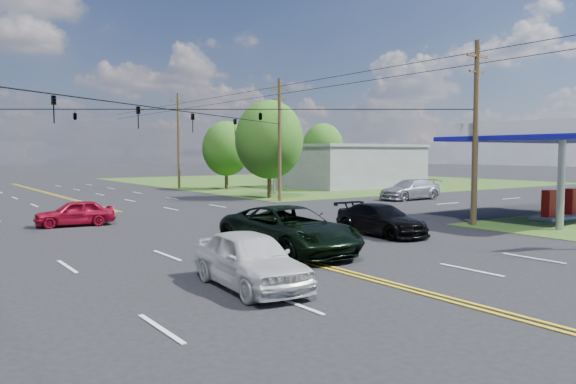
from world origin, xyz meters
TOP-DOWN VIEW (x-y plane):
  - ground at (0.00, 12.00)m, footprint 280.00×280.00m
  - grass_ne at (35.00, 44.00)m, footprint 46.00×48.00m
  - stop_bar at (5.00, 4.00)m, footprint 10.00×0.50m
  - retail_ne at (30.00, 32.00)m, footprint 14.00×10.00m
  - gas_canopy at (19.50, 2.00)m, footprint 12.20×8.20m
  - pole_se at (13.00, 3.00)m, footprint 1.60×0.28m
  - pole_ne at (13.00, 21.00)m, footprint 1.60×0.28m
  - pole_right_far at (13.00, 40.00)m, footprint 1.60×0.28m
  - span_wire_signals at (0.00, 12.00)m, footprint 26.00×18.00m
  - power_lines at (0.00, 10.00)m, footprint 26.04×100.00m
  - tree_right_a at (14.00, 24.00)m, footprint 5.70×5.70m
  - tree_right_b at (16.50, 36.00)m, footprint 4.94×4.94m
  - tree_far_r at (34.00, 42.00)m, footprint 5.32×5.32m
  - pickup_dkgreen at (0.50, 1.86)m, footprint 2.95×6.36m
  - suv_black at (6.64, 3.31)m, footprint 2.08×4.94m
  - pickup_white at (-3.50, -1.92)m, footprint 2.30×4.86m
  - sedan_red at (-4.03, 14.73)m, footprint 4.12×2.09m
  - sedan_far at (22.41, 16.12)m, footprint 5.69×2.38m
  - polesign_ne at (17.00, 27.82)m, footprint 2.03×0.71m

SIDE VIEW (x-z plane):
  - ground at x=0.00m, z-range 0.00..0.00m
  - grass_ne at x=35.00m, z-range -0.01..0.01m
  - stop_bar at x=5.00m, z-range -0.01..0.01m
  - sedan_red at x=-4.03m, z-range 0.00..1.34m
  - suv_black at x=6.64m, z-range 0.00..1.42m
  - pickup_white at x=-3.50m, z-range 0.00..1.61m
  - sedan_far at x=22.41m, z-range 0.00..1.64m
  - pickup_dkgreen at x=0.50m, z-range 0.00..1.76m
  - retail_ne at x=30.00m, z-range 0.00..4.40m
  - tree_right_b at x=16.50m, z-range 0.68..7.76m
  - tree_far_r at x=34.00m, z-range 0.73..8.36m
  - gas_canopy at x=19.50m, z-range 2.04..7.39m
  - tree_right_a at x=14.00m, z-range 0.78..8.96m
  - pole_se at x=13.00m, z-range 0.17..9.67m
  - pole_ne at x=13.00m, z-range 0.17..9.67m
  - pole_right_far at x=13.00m, z-range 0.17..10.17m
  - polesign_ne at x=17.00m, z-range 1.96..9.34m
  - span_wire_signals at x=0.00m, z-range 5.43..6.56m
  - power_lines at x=0.00m, z-range 8.28..8.92m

